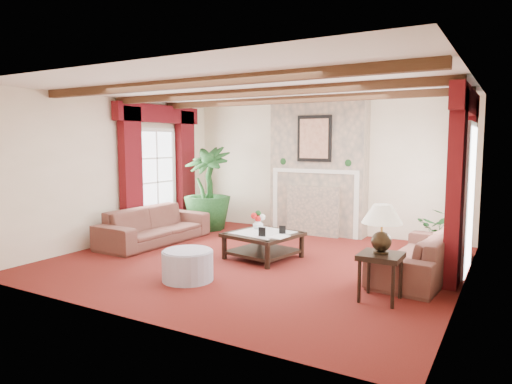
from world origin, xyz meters
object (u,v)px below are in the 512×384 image
Objects in this scene: sofa_right at (420,246)px; ottoman at (188,266)px; sofa_left at (155,220)px; coffee_table at (263,245)px; side_table at (380,277)px; potted_palm at (208,206)px.

sofa_right is 3.27m from ottoman.
sofa_right is at bearing 33.62° from ottoman.
ottoman is at bearing -126.29° from sofa_left.
side_table is (2.17, -1.05, 0.08)m from coffee_table.
sofa_left is 1.03× the size of sofa_right.
coffee_table is 1.59m from ottoman.
side_table is (4.41, -2.61, -0.21)m from potted_palm.
sofa_right is at bearing -85.38° from sofa_left.
sofa_left is 3.96× the size of side_table.
sofa_left is 1.25× the size of potted_palm.
sofa_left is 2.33m from coffee_table.
coffee_table is 2.41m from side_table.
sofa_left is at bearing -169.24° from coffee_table.
sofa_right is at bearing -15.76° from potted_palm.
side_table is 2.55m from ottoman.
potted_palm is 3.67m from ottoman.
sofa_left is 4.61m from side_table.
sofa_right is 1.33m from side_table.
sofa_left is 2.22× the size of coffee_table.
sofa_left is 3.25× the size of ottoman.
side_table reaches higher than coffee_table.
potted_palm is 1.77× the size of coffee_table.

